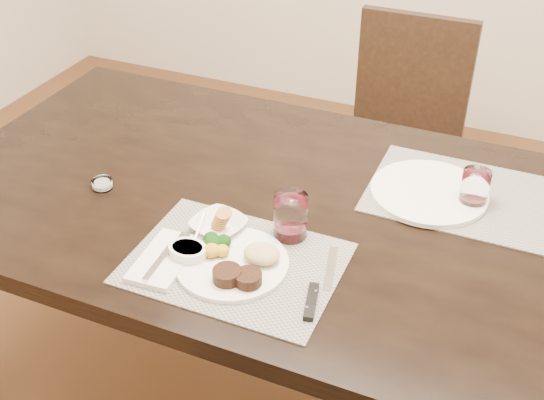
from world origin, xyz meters
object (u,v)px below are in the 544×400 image
at_px(chair_far, 401,128).
at_px(dinner_plate, 236,262).
at_px(cracker_bowl, 219,225).
at_px(wine_glass_near, 291,218).
at_px(steak_knife, 316,293).
at_px(far_plate, 429,192).

height_order(chair_far, dinner_plate, chair_far).
distance_m(cracker_bowl, wine_glass_near, 0.17).
distance_m(chair_far, steak_knife, 1.26).
distance_m(dinner_plate, wine_glass_near, 0.17).
bearing_deg(chair_far, dinner_plate, -93.99).
relative_size(dinner_plate, far_plate, 0.85).
height_order(cracker_bowl, far_plate, cracker_bowl).
bearing_deg(chair_far, wine_glass_near, -91.07).
distance_m(chair_far, dinner_plate, 1.24).
bearing_deg(steak_knife, far_plate, 60.55).
bearing_deg(cracker_bowl, dinner_plate, -47.08).
bearing_deg(wine_glass_near, cracker_bowl, -161.81).
bearing_deg(wine_glass_near, dinner_plate, -112.81).
height_order(steak_knife, far_plate, same).
relative_size(steak_knife, cracker_bowl, 1.66).
xyz_separation_m(dinner_plate, steak_knife, (0.19, -0.01, -0.01)).
xyz_separation_m(dinner_plate, cracker_bowl, (-0.09, 0.10, 0.00)).
bearing_deg(dinner_plate, wine_glass_near, 85.67).
bearing_deg(steak_knife, wine_glass_near, 113.51).
relative_size(cracker_bowl, wine_glass_near, 1.38).
height_order(chair_far, steak_knife, chair_far).
relative_size(dinner_plate, wine_glass_near, 2.32).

